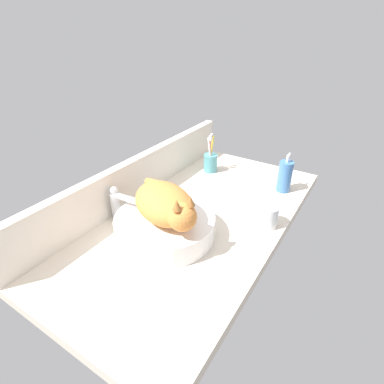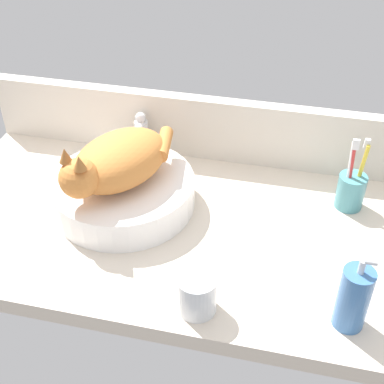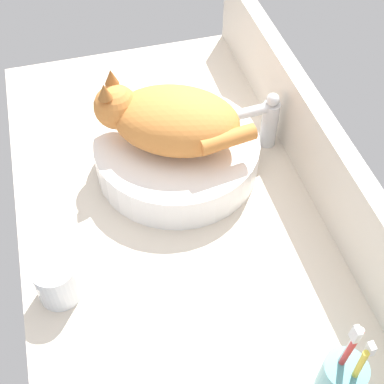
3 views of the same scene
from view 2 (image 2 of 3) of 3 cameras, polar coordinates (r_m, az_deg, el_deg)
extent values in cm
cube|color=beige|center=(124.82, -0.82, -4.01)|extent=(119.50, 61.23, 4.00)
cube|color=silver|center=(141.40, 1.94, 6.80)|extent=(119.50, 3.60, 17.11)
cylinder|color=white|center=(127.31, -7.33, -0.02)|extent=(33.67, 33.67, 7.60)
ellipsoid|color=orange|center=(121.91, -7.68, 3.44)|extent=(26.26, 29.93, 11.00)
sphere|color=orange|center=(114.91, -11.94, 1.45)|extent=(8.80, 8.80, 8.80)
cone|color=#A4632D|center=(109.91, -11.93, 3.06)|extent=(2.80, 2.80, 3.20)
cone|color=#A4632D|center=(112.91, -13.39, 3.84)|extent=(2.80, 2.80, 3.20)
cylinder|color=orange|center=(125.59, -3.01, 5.15)|extent=(4.75, 11.35, 3.20)
cylinder|color=silver|center=(142.90, -5.35, 5.57)|extent=(3.60, 3.60, 11.00)
cylinder|color=silver|center=(136.22, -5.93, 6.21)|extent=(3.04, 10.15, 2.20)
sphere|color=silver|center=(139.49, -5.51, 7.91)|extent=(2.80, 2.80, 2.80)
cylinder|color=#3F72B2|center=(102.57, 16.82, -10.84)|extent=(5.87, 5.87, 13.46)
cylinder|color=silver|center=(96.87, 17.68, -7.62)|extent=(1.20, 1.20, 2.80)
cylinder|color=silver|center=(96.10, 18.54, -7.12)|extent=(2.20, 1.00, 1.00)
cylinder|color=teal|center=(131.15, 16.56, 0.06)|extent=(6.57, 6.57, 8.60)
cylinder|color=yellow|center=(129.13, 17.44, 1.76)|extent=(1.64, 2.47, 17.03)
cube|color=white|center=(124.60, 18.16, 4.93)|extent=(1.31, 1.02, 2.51)
cylinder|color=white|center=(128.11, 16.36, 1.68)|extent=(1.45, 2.94, 17.01)
cube|color=white|center=(123.54, 17.04, 4.88)|extent=(1.28, 1.08, 2.52)
cylinder|color=#D13838|center=(128.11, 16.49, 1.66)|extent=(1.55, 2.59, 17.03)
cube|color=white|center=(123.55, 17.17, 4.85)|extent=(1.29, 1.04, 2.51)
cylinder|color=white|center=(102.64, 0.53, -10.81)|extent=(7.60, 7.60, 8.19)
cylinder|color=silver|center=(103.85, 0.52, -11.40)|extent=(6.69, 6.69, 4.95)
camera|label=1|loc=(1.12, -55.98, 13.52)|focal=28.00mm
camera|label=3|loc=(0.85, 46.26, 29.61)|focal=50.00mm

